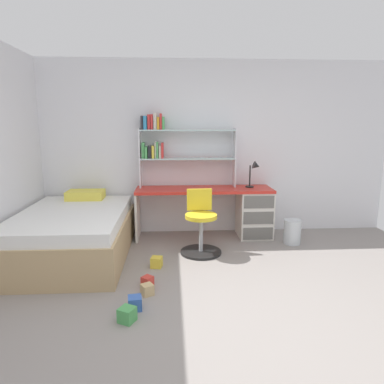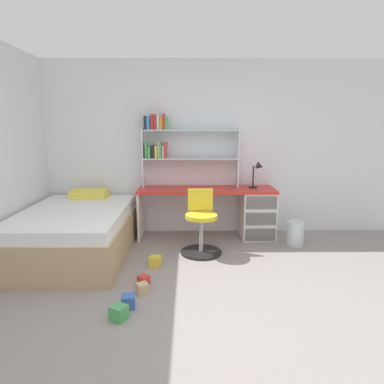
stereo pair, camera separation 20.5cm
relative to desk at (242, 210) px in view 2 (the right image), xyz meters
name	(u,v)px [view 2 (the right image)]	position (x,y,z in m)	size (l,w,h in m)	color
ground_plane	(218,329)	(-0.54, -2.30, -0.42)	(5.62, 6.18, 0.02)	gray
room_shell	(97,157)	(-1.76, -1.05, 0.85)	(5.62, 6.18, 2.52)	silver
desk	(242,210)	(0.00, 0.00, 0.00)	(1.93, 0.53, 0.72)	red
bookshelf_hutch	(174,143)	(-0.97, 0.15, 0.94)	(1.38, 0.22, 1.05)	silver
desk_lamp	(258,170)	(0.21, 0.02, 0.56)	(0.20, 0.17, 0.38)	black
swivel_chair	(201,228)	(-0.62, -0.62, -0.09)	(0.52, 0.52, 0.80)	black
bed_platform	(75,232)	(-2.18, -0.68, -0.12)	(1.28, 1.91, 0.70)	tan
waste_bin	(295,233)	(0.67, -0.36, -0.24)	(0.23, 0.23, 0.33)	silver
toy_block_yellow_0	(155,261)	(-1.16, -1.06, -0.35)	(0.12, 0.12, 0.12)	gold
toy_block_green_1	(119,313)	(-1.36, -2.16, -0.35)	(0.12, 0.12, 0.12)	#479E51
toy_block_natural_2	(142,289)	(-1.22, -1.71, -0.36)	(0.10, 0.10, 0.10)	tan
toy_block_red_3	(144,280)	(-1.23, -1.52, -0.36)	(0.10, 0.10, 0.10)	red
toy_block_blue_4	(128,302)	(-1.31, -1.97, -0.35)	(0.12, 0.12, 0.12)	#3860B7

